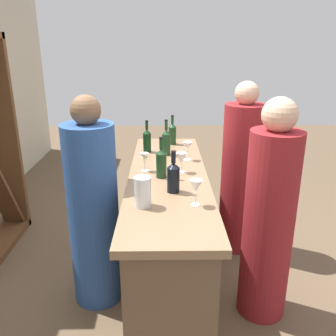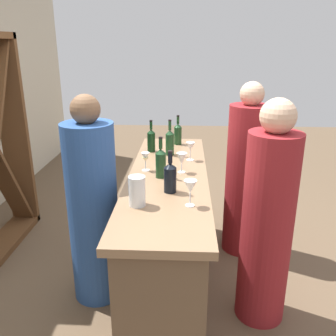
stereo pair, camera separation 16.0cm
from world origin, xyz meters
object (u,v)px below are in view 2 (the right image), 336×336
Objects in this scene: wine_glass_near_center at (190,187)px; wine_bottle_second_right_dark_green at (151,140)px; wine_bottle_second_left_olive_green at (161,162)px; person_server_behind at (93,210)px; water_pitcher at (137,191)px; wine_bottle_rightmost_olive_green at (178,133)px; wine_glass_far_left at (145,158)px; wine_bottle_leftmost_near_black at (170,177)px; wine_glass_near_right at (182,159)px; wine_bottle_center_olive_green at (170,142)px; person_center_guest at (246,177)px; person_left_guest at (267,224)px; wine_glass_near_left at (190,147)px.

wine_bottle_second_right_dark_green is at bearing 16.73° from wine_glass_near_center.
person_server_behind is (-0.11, 0.50, -0.35)m from wine_bottle_second_left_olive_green.
wine_bottle_rightmost_olive_green is at bearing -8.63° from water_pitcher.
wine_glass_far_left is 0.63m from water_pitcher.
wine_glass_near_right is (0.38, -0.07, -0.00)m from wine_bottle_leftmost_near_black.
wine_bottle_second_left_olive_green is 0.97× the size of wine_bottle_center_olive_green.
person_center_guest is at bearing -84.30° from wine_bottle_center_olive_green.
wine_glass_near_center is 1.28m from person_center_guest.
wine_glass_near_center reaches higher than wine_glass_near_right.
wine_glass_near_right is at bearing -152.56° from wine_bottle_second_right_dark_green.
wine_bottle_second_right_dark_green is (0.93, 0.21, 0.00)m from wine_bottle_leftmost_near_black.
wine_bottle_second_left_olive_green is 0.62m from person_server_behind.
person_left_guest is at bearing 14.78° from person_server_behind.
person_center_guest is (0.52, -0.58, -0.33)m from wine_glass_near_right.
wine_bottle_center_olive_green reaches higher than wine_bottle_second_left_olive_green.
wine_bottle_second_right_dark_green is 1.01× the size of wine_bottle_rightmost_olive_green.
wine_glass_near_left is at bearing 58.60° from person_server_behind.
wine_glass_near_right reaches higher than wine_glass_far_left.
wine_glass_near_left is 0.44m from wine_glass_far_left.
person_center_guest is (0.49, -0.86, -0.33)m from wine_glass_far_left.
wine_bottle_second_left_olive_green reaches higher than wine_bottle_leftmost_near_black.
wine_bottle_rightmost_olive_green is 1.85× the size of wine_glass_near_right.
wine_bottle_second_left_olive_green is 0.50m from water_pitcher.
person_server_behind is (0.39, 0.39, -0.33)m from water_pitcher.
wine_glass_near_center is 0.10× the size of person_server_behind.
wine_glass_near_right is at bearing -166.21° from wine_bottle_center_olive_green.
wine_glass_near_right is (-0.80, -0.05, -0.00)m from wine_bottle_rightmost_olive_green.
wine_bottle_center_olive_green is 0.46m from wine_glass_near_right.
wine_bottle_leftmost_near_black is at bearing 169.52° from wine_glass_near_right.
wine_bottle_center_olive_green is 1.06m from water_pitcher.
person_left_guest reaches higher than wine_glass_near_center.
person_left_guest reaches higher than water_pitcher.
person_left_guest is 0.91m from person_center_guest.
wine_glass_near_left is 0.31m from wine_glass_near_right.
person_server_behind is at bearing 154.21° from wine_bottle_second_right_dark_green.
wine_glass_far_left is (0.03, 0.28, -0.00)m from wine_glass_near_right.
wine_bottle_center_olive_green is at bearing 170.00° from wine_bottle_rightmost_olive_green.
wine_bottle_center_olive_green is 0.20m from wine_bottle_second_right_dark_green.
person_center_guest is at bearing -49.47° from wine_bottle_second_left_olive_green.
wine_bottle_leftmost_near_black is 0.83m from wine_bottle_center_olive_green.
wine_glass_near_center is (-1.04, -0.17, 0.00)m from wine_bottle_center_olive_green.
wine_bottle_second_left_olive_green reaches higher than wine_glass_far_left.
wine_bottle_second_left_olive_green is at bearing 30.40° from person_center_guest.
person_center_guest reaches higher than wine_glass_near_center.
wine_glass_near_right is (-0.45, -0.11, -0.01)m from wine_bottle_center_olive_green.
person_server_behind reaches higher than wine_glass_near_center.
wine_bottle_leftmost_near_black is 1.85× the size of wine_glass_near_right.
person_left_guest is (0.20, -0.53, -0.34)m from wine_glass_near_center.
water_pitcher is (-1.41, 0.21, -0.01)m from wine_bottle_rightmost_olive_green.
wine_glass_near_center is (-0.21, -0.13, 0.01)m from wine_bottle_leftmost_near_black.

